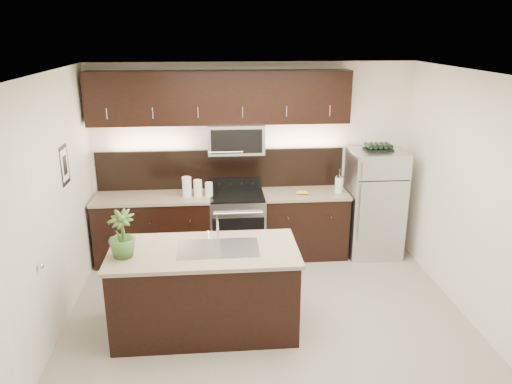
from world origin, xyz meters
TOP-DOWN VIEW (x-y plane):
  - ground at (0.00, 0.00)m, footprint 4.50×4.50m
  - room_walls at (-0.11, -0.04)m, footprint 4.52×4.02m
  - counter_run at (-0.46, 1.69)m, footprint 3.51×0.65m
  - upper_fixtures at (-0.43, 1.84)m, footprint 3.49×0.40m
  - island at (-0.69, -0.11)m, footprint 1.96×0.96m
  - sink_faucet at (-0.54, -0.10)m, footprint 0.84×0.50m
  - refrigerator at (1.69, 1.63)m, footprint 0.74×0.67m
  - wine_rack at (1.69, 1.63)m, footprint 0.38×0.23m
  - plant at (-1.48, -0.21)m, footprint 0.34×0.34m
  - canisters at (-0.82, 1.63)m, footprint 0.41×0.13m
  - french_press at (1.17, 1.64)m, footprint 0.12×0.12m
  - bananas at (0.61, 1.61)m, footprint 0.19×0.16m

SIDE VIEW (x-z plane):
  - ground at x=0.00m, z-range 0.00..0.00m
  - counter_run at x=-0.46m, z-range 0.00..0.94m
  - island at x=-0.69m, z-range 0.00..0.94m
  - refrigerator at x=1.69m, z-range 0.00..1.53m
  - sink_faucet at x=-0.54m, z-range 0.81..1.10m
  - bananas at x=0.61m, z-range 0.94..0.99m
  - canisters at x=-0.82m, z-range 0.92..1.20m
  - french_press at x=1.17m, z-range 0.90..1.23m
  - plant at x=-1.48m, z-range 0.94..1.42m
  - wine_rack at x=1.69m, z-range 1.53..1.62m
  - room_walls at x=-0.11m, z-range 0.34..3.05m
  - upper_fixtures at x=-0.43m, z-range 1.31..2.97m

